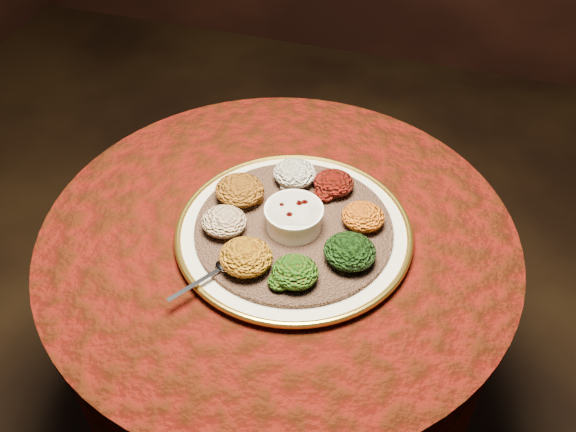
% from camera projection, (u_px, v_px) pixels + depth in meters
% --- Properties ---
extents(table, '(0.96, 0.96, 0.73)m').
position_uv_depth(table, '(279.00, 290.00, 1.41)').
color(table, black).
rests_on(table, ground).
extents(platter, '(0.59, 0.59, 0.02)m').
position_uv_depth(platter, '(294.00, 232.00, 1.27)').
color(platter, silver).
rests_on(platter, table).
extents(injera, '(0.51, 0.51, 0.01)m').
position_uv_depth(injera, '(294.00, 228.00, 1.26)').
color(injera, brown).
rests_on(injera, platter).
extents(stew_bowl, '(0.11, 0.11, 0.05)m').
position_uv_depth(stew_bowl, '(294.00, 216.00, 1.24)').
color(stew_bowl, white).
rests_on(stew_bowl, injera).
extents(spoon, '(0.09, 0.12, 0.01)m').
position_uv_depth(spoon, '(221.00, 268.00, 1.17)').
color(spoon, silver).
rests_on(spoon, injera).
extents(portion_ayib, '(0.09, 0.09, 0.04)m').
position_uv_depth(portion_ayib, '(295.00, 173.00, 1.34)').
color(portion_ayib, silver).
rests_on(portion_ayib, injera).
extents(portion_kitfo, '(0.08, 0.08, 0.04)m').
position_uv_depth(portion_kitfo, '(334.00, 183.00, 1.32)').
color(portion_kitfo, black).
rests_on(portion_kitfo, injera).
extents(portion_tikil, '(0.09, 0.08, 0.04)m').
position_uv_depth(portion_tikil, '(363.00, 216.00, 1.25)').
color(portion_tikil, '#BE810F').
rests_on(portion_tikil, injera).
extents(portion_gomen, '(0.10, 0.09, 0.05)m').
position_uv_depth(portion_gomen, '(350.00, 251.00, 1.18)').
color(portion_gomen, black).
rests_on(portion_gomen, injera).
extents(portion_mixveg, '(0.09, 0.08, 0.04)m').
position_uv_depth(portion_mixveg, '(295.00, 272.00, 1.15)').
color(portion_mixveg, '#8E2A09').
rests_on(portion_mixveg, injera).
extents(portion_kik, '(0.10, 0.09, 0.05)m').
position_uv_depth(portion_kik, '(246.00, 257.00, 1.17)').
color(portion_kik, '#AD6E0F').
rests_on(portion_kik, injera).
extents(portion_timatim, '(0.09, 0.08, 0.04)m').
position_uv_depth(portion_timatim, '(224.00, 221.00, 1.24)').
color(portion_timatim, maroon).
rests_on(portion_timatim, injera).
extents(portion_shiro, '(0.10, 0.10, 0.05)m').
position_uv_depth(portion_shiro, '(240.00, 190.00, 1.30)').
color(portion_shiro, brown).
rests_on(portion_shiro, injera).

